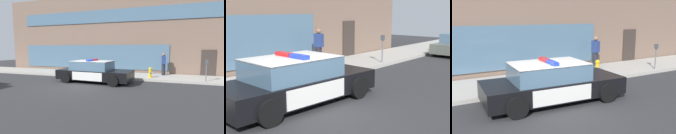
{
  "view_description": "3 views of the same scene",
  "coord_description": "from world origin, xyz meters",
  "views": [
    {
      "loc": [
        4.82,
        -9.1,
        2.19
      ],
      "look_at": [
        1.16,
        2.31,
        0.88
      ],
      "focal_mm": 27.3,
      "sensor_mm": 36.0,
      "label": 1
    },
    {
      "loc": [
        -5.2,
        -5.29,
        2.68
      ],
      "look_at": [
        2.84,
        1.68,
        0.65
      ],
      "focal_mm": 47.83,
      "sensor_mm": 36.0,
      "label": 2
    },
    {
      "loc": [
        -3.46,
        -6.42,
        2.97
      ],
      "look_at": [
        1.67,
        2.64,
        0.81
      ],
      "focal_mm": 40.25,
      "sensor_mm": 36.0,
      "label": 3
    }
  ],
  "objects": [
    {
      "name": "fire_hydrant",
      "position": [
        3.76,
        3.06,
        0.5
      ],
      "size": [
        0.34,
        0.39,
        0.73
      ],
      "color": "gold",
      "rests_on": "sidewalk"
    },
    {
      "name": "storefront_building",
      "position": [
        0.84,
        9.26,
        3.47
      ],
      "size": [
        23.28,
        8.11,
        6.94
      ],
      "color": "#7A6051",
      "rests_on": "ground"
    },
    {
      "name": "parking_meter",
      "position": [
        7.19,
        2.57,
        1.08
      ],
      "size": [
        0.12,
        0.18,
        1.34
      ],
      "color": "slate",
      "rests_on": "sidewalk"
    },
    {
      "name": "sidewalk",
      "position": [
        0.0,
        3.73,
        0.07
      ],
      "size": [
        48.0,
        2.94,
        0.15
      ],
      "primitive_type": "cube",
      "color": "#B2ADA3",
      "rests_on": "ground"
    },
    {
      "name": "police_cruiser",
      "position": [
        0.33,
        1.1,
        0.68
      ],
      "size": [
        4.94,
        2.33,
        1.49
      ],
      "rotation": [
        0.0,
        0.0,
        -0.05
      ],
      "color": "black",
      "rests_on": "ground"
    },
    {
      "name": "ground",
      "position": [
        0.0,
        0.0,
        0.0
      ],
      "size": [
        48.0,
        48.0,
        0.0
      ],
      "primitive_type": "plane",
      "color": "#303033"
    },
    {
      "name": "pedestrian_on_sidewalk",
      "position": [
        4.63,
        4.42,
        1.01
      ],
      "size": [
        0.32,
        0.44,
        1.71
      ],
      "rotation": [
        0.0,
        0.0,
        3.31
      ],
      "color": "#23232D",
      "rests_on": "sidewalk"
    }
  ]
}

